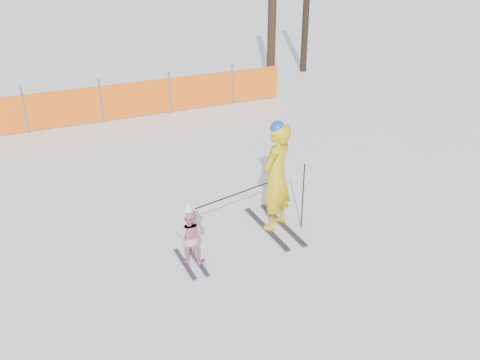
{
  "coord_description": "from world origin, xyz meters",
  "views": [
    {
      "loc": [
        -3.56,
        -7.16,
        5.04
      ],
      "look_at": [
        0.0,
        0.5,
        1.0
      ],
      "focal_mm": 40.0,
      "sensor_mm": 36.0,
      "label": 1
    }
  ],
  "objects": [
    {
      "name": "adult",
      "position": [
        0.6,
        0.29,
        1.04
      ],
      "size": [
        0.86,
        1.63,
        2.07
      ],
      "color": "black",
      "rests_on": "ground"
    },
    {
      "name": "ground",
      "position": [
        0.0,
        0.0,
        0.0
      ],
      "size": [
        120.0,
        120.0,
        0.0
      ],
      "primitive_type": "plane",
      "color": "white",
      "rests_on": "ground"
    },
    {
      "name": "safety_fence",
      "position": [
        -3.32,
        7.45,
        0.56
      ],
      "size": [
        15.58,
        0.06,
        1.25
      ],
      "color": "#595960",
      "rests_on": "ground"
    },
    {
      "name": "ski_poles",
      "position": [
        0.3,
        0.08,
        0.83
      ],
      "size": [
        2.14,
        0.4,
        1.27
      ],
      "color": "black",
      "rests_on": "ground"
    },
    {
      "name": "child",
      "position": [
        -1.19,
        -0.15,
        0.52
      ],
      "size": [
        0.59,
        0.95,
        1.14
      ],
      "color": "black",
      "rests_on": "ground"
    }
  ]
}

